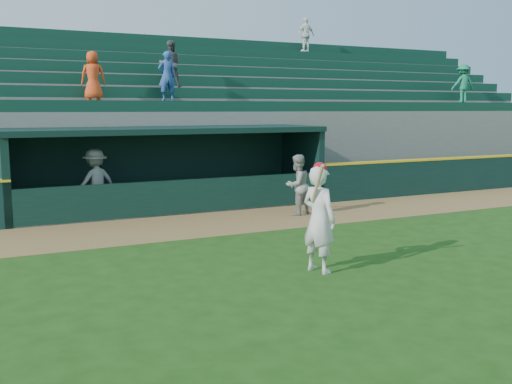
{
  "coord_description": "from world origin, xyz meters",
  "views": [
    {
      "loc": [
        -5.03,
        -8.97,
        3.02
      ],
      "look_at": [
        0.0,
        1.6,
        1.3
      ],
      "focal_mm": 40.0,
      "sensor_mm": 36.0,
      "label": 1
    }
  ],
  "objects": [
    {
      "name": "field_wall_right",
      "position": [
        12.25,
        6.55,
        0.6
      ],
      "size": [
        15.5,
        0.3,
        1.2
      ],
      "primitive_type": "cube",
      "color": "black",
      "rests_on": "ground"
    },
    {
      "name": "batter_at_plate",
      "position": [
        0.46,
        -0.14,
        1.02
      ],
      "size": [
        0.68,
        0.9,
        2.07
      ],
      "color": "silver",
      "rests_on": "ground"
    },
    {
      "name": "wall_stripe_right",
      "position": [
        12.25,
        6.55,
        1.23
      ],
      "size": [
        15.5,
        0.32,
        0.06
      ],
      "primitive_type": "cube",
      "color": "gold",
      "rests_on": "field_wall_right"
    },
    {
      "name": "warning_track",
      "position": [
        0.0,
        4.9,
        0.01
      ],
      "size": [
        40.0,
        3.0,
        0.01
      ],
      "primitive_type": "cube",
      "color": "olive",
      "rests_on": "ground"
    },
    {
      "name": "dugout",
      "position": [
        0.0,
        8.0,
        1.36
      ],
      "size": [
        9.4,
        2.8,
        2.46
      ],
      "color": "slate",
      "rests_on": "ground"
    },
    {
      "name": "stands",
      "position": [
        -0.01,
        12.57,
        2.39
      ],
      "size": [
        34.5,
        6.3,
        7.16
      ],
      "color": "slate",
      "rests_on": "ground"
    },
    {
      "name": "ground",
      "position": [
        0.0,
        0.0,
        0.0
      ],
      "size": [
        120.0,
        120.0,
        0.0
      ],
      "primitive_type": "plane",
      "color": "#1C4010",
      "rests_on": "ground"
    },
    {
      "name": "dugout_player_inside",
      "position": [
        -2.24,
        7.56,
        0.94
      ],
      "size": [
        1.38,
        1.06,
        1.88
      ],
      "primitive_type": "imported",
      "rotation": [
        0.0,
        0.0,
        3.48
      ],
      "color": "#A6A6A1",
      "rests_on": "ground"
    },
    {
      "name": "dugout_player_front",
      "position": [
        2.92,
        5.01,
        0.86
      ],
      "size": [
        1.01,
        0.89,
        1.73
      ],
      "primitive_type": "imported",
      "rotation": [
        0.0,
        0.0,
        3.47
      ],
      "color": "gray",
      "rests_on": "ground"
    }
  ]
}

